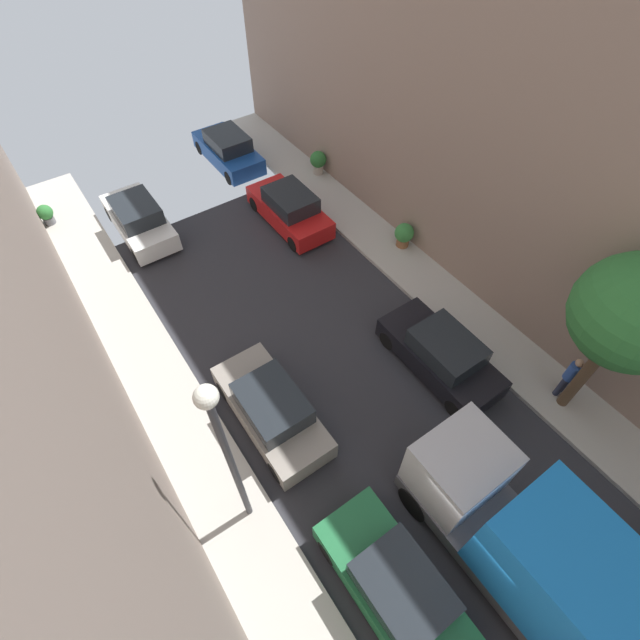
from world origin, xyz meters
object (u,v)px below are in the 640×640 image
object	(u,v)px
parked_car_left_3	(397,588)
delivery_truck	(547,565)
parked_car_right_4	(228,150)
potted_plant_2	(46,214)
potted_plant_3	(318,161)
parked_car_right_3	(290,209)
potted_plant_1	(404,234)
pedestrian	(570,376)
parked_car_left_5	(139,219)
parked_car_right_2	(441,354)
lamp_post	(225,447)
street_tree_1	(634,314)
parked_car_left_4	(272,409)

from	to	relation	value
parked_car_left_3	delivery_truck	distance (m)	3.29
parked_car_right_4	potted_plant_2	size ratio (longest dim) A/B	4.85
potted_plant_3	parked_car_right_3	bearing A→B (deg)	-143.62
potted_plant_1	potted_plant_2	bearing A→B (deg)	139.88
pedestrian	potted_plant_2	size ratio (longest dim) A/B	1.99
parked_car_right_4	potted_plant_2	xyz separation A→B (m)	(-8.42, 0.13, -0.09)
parked_car_left_5	parked_car_right_2	distance (m)	13.03
lamp_post	potted_plant_3	bearing A→B (deg)	48.68
potted_plant_2	lamp_post	world-z (taller)	lamp_post
parked_car_left_5	lamp_post	bearing A→B (deg)	-98.71
street_tree_1	lamp_post	size ratio (longest dim) A/B	0.92
parked_car_left_3	parked_car_right_2	size ratio (longest dim) A/B	1.00
potted_plant_2	parked_car_left_5	bearing A→B (deg)	-41.38
pedestrian	potted_plant_1	size ratio (longest dim) A/B	1.70
parked_car_left_5	parked_car_right_2	bearing A→B (deg)	-65.53
parked_car_left_5	street_tree_1	size ratio (longest dim) A/B	0.73
potted_plant_2	potted_plant_3	world-z (taller)	potted_plant_3
parked_car_left_5	pedestrian	xyz separation A→B (m)	(7.77, -14.74, 0.35)
parked_car_left_5	potted_plant_1	world-z (taller)	parked_car_left_5
parked_car_left_3	delivery_truck	world-z (taller)	delivery_truck
parked_car_right_2	parked_car_right_3	bearing A→B (deg)	90.00
parked_car_right_3	parked_car_right_4	size ratio (longest dim) A/B	1.00
delivery_truck	lamp_post	size ratio (longest dim) A/B	1.06
parked_car_left_5	potted_plant_2	world-z (taller)	parked_car_left_5
parked_car_left_4	potted_plant_3	xyz separation A→B (m)	(8.33, 9.69, 0.05)
delivery_truck	potted_plant_1	xyz separation A→B (m)	(5.55, 10.72, -1.08)
parked_car_right_2	potted_plant_2	world-z (taller)	parked_car_right_2
parked_car_right_3	potted_plant_1	xyz separation A→B (m)	(2.85, -3.91, -0.01)
parked_car_right_2	pedestrian	distance (m)	3.74
parked_car_left_3	parked_car_right_3	size ratio (longest dim) A/B	1.00
pedestrian	street_tree_1	bearing A→B (deg)	-121.60
parked_car_left_4	parked_car_right_2	world-z (taller)	same
delivery_truck	potted_plant_1	world-z (taller)	delivery_truck
pedestrian	potted_plant_2	distance (m)	20.48
parked_car_left_3	lamp_post	world-z (taller)	lamp_post
potted_plant_2	potted_plant_3	bearing A→B (deg)	-16.84
parked_car_right_2	parked_car_left_5	bearing A→B (deg)	114.47
potted_plant_2	parked_car_right_3	bearing A→B (deg)	-33.59
street_tree_1	parked_car_left_5	bearing A→B (deg)	116.73
pedestrian	lamp_post	bearing A→B (deg)	166.43
parked_car_left_5	parked_car_right_2	world-z (taller)	same
parked_car_right_3	potted_plant_3	distance (m)	3.64
pedestrian	parked_car_left_4	bearing A→B (deg)	151.16
delivery_truck	potted_plant_2	xyz separation A→B (m)	(-5.72, 20.22, -1.16)
potted_plant_2	pedestrian	bearing A→B (deg)	-58.21
delivery_truck	potted_plant_3	world-z (taller)	delivery_truck
potted_plant_1	potted_plant_2	xyz separation A→B (m)	(-11.28, 9.50, -0.09)
potted_plant_3	street_tree_1	bearing A→B (deg)	-93.01
lamp_post	street_tree_1	bearing A→B (deg)	-15.55
pedestrian	lamp_post	world-z (taller)	lamp_post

